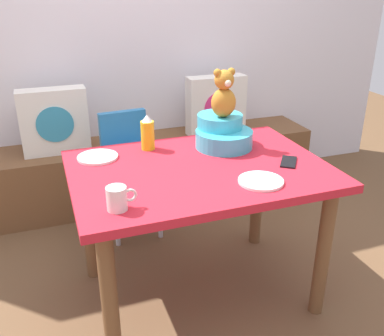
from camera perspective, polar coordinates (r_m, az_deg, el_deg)
ground_plane at (r=2.45m, az=0.82°, el=-15.87°), size 8.00×8.00×0.00m
back_wall at (r=3.29m, az=-8.39°, el=18.99°), size 4.40×0.10×2.60m
window_bench at (r=3.30m, az=-6.32°, el=-0.19°), size 2.60×0.44×0.46m
pillow_floral_left at (r=3.05m, az=-17.65°, el=5.85°), size 0.44×0.15×0.44m
pillow_floral_right at (r=3.29m, az=3.17°, el=8.21°), size 0.44×0.15×0.44m
dining_table at (r=2.10m, az=0.92°, el=-2.59°), size 1.21×0.86×0.74m
highchair at (r=2.75m, az=-8.15°, el=1.34°), size 0.34×0.47×0.79m
infant_seat_teal at (r=2.29m, az=4.05°, el=4.63°), size 0.30×0.33×0.16m
teddy_bear at (r=2.23m, az=4.21°, el=9.63°), size 0.13×0.12×0.25m
ketchup_bottle at (r=2.25m, az=-5.86°, el=4.58°), size 0.07×0.07×0.18m
coffee_mug at (r=1.68m, az=-9.77°, el=-3.95°), size 0.12×0.08×0.09m
dinner_plate_near at (r=1.92m, az=9.04°, el=-1.71°), size 0.20×0.20×0.01m
dinner_plate_far at (r=2.20m, az=-12.30°, el=1.42°), size 0.20×0.20×0.01m
cell_phone at (r=2.15m, az=12.59°, el=0.79°), size 0.14×0.16×0.01m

